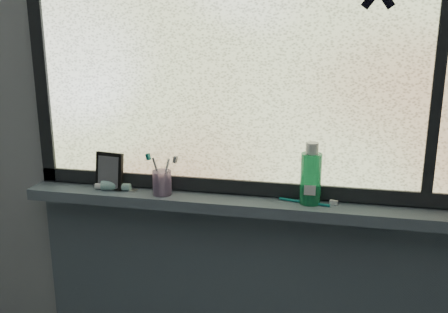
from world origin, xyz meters
name	(u,v)px	position (x,y,z in m)	size (l,w,h in m)	color
wall_back	(250,131)	(0.00, 1.30, 1.25)	(3.00, 0.01, 2.50)	#9EA3A8
windowsill	(245,205)	(0.00, 1.23, 1.00)	(1.62, 0.14, 0.04)	slate
window_pane	(250,50)	(0.00, 1.28, 1.53)	(1.50, 0.01, 1.00)	silver
frame_bottom	(248,187)	(0.00, 1.28, 1.05)	(1.60, 0.03, 0.05)	black
frame_left	(40,48)	(-0.78, 1.28, 1.53)	(0.05, 0.03, 1.10)	black
frame_mullion	(441,52)	(0.60, 1.28, 1.53)	(0.04, 0.03, 1.00)	black
vanity_mirror	(109,171)	(-0.51, 1.24, 1.09)	(0.11, 0.05, 0.14)	black
toothpaste_tube	(115,186)	(-0.49, 1.22, 1.04)	(0.19, 0.04, 0.03)	white
toothbrush_cup	(162,183)	(-0.30, 1.22, 1.06)	(0.07, 0.07, 0.09)	#C19ED2
toothbrush_lying	(304,201)	(0.20, 1.23, 1.03)	(0.22, 0.02, 0.01)	#0C726F
mouthwash_bottle	(311,173)	(0.22, 1.24, 1.13)	(0.07, 0.07, 0.18)	#21AA61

